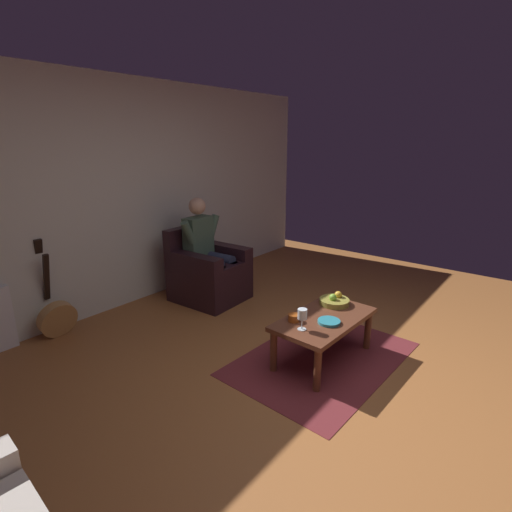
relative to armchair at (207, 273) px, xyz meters
name	(u,v)px	position (x,y,z in m)	size (l,w,h in m)	color
ground_plane	(354,397)	(0.70, 2.24, -0.32)	(7.43, 7.43, 0.00)	#9D5D2F
wall_back	(116,196)	(0.70, -0.67, 0.95)	(6.59, 0.06, 2.53)	silver
rug	(322,358)	(0.36, 1.78, -0.32)	(1.66, 1.13, 0.01)	maroon
armchair	(207,273)	(0.00, 0.00, 0.00)	(0.74, 0.81, 0.86)	black
person_seated	(207,247)	(0.00, 0.00, 0.33)	(0.62, 0.60, 1.22)	#435B47
coffee_table	(324,324)	(0.36, 1.78, 0.02)	(0.98, 0.57, 0.40)	brown
guitar	(57,315)	(1.60, -0.47, -0.10)	(0.36, 0.30, 0.97)	#B38047
wine_glass_near	(302,315)	(0.68, 1.75, 0.21)	(0.08, 0.08, 0.18)	silver
fruit_bowl	(335,301)	(0.05, 1.72, 0.12)	(0.27, 0.27, 0.11)	olive
decorative_dish	(329,322)	(0.44, 1.87, 0.10)	(0.19, 0.19, 0.02)	teal
candle_jar	(294,318)	(0.59, 1.62, 0.11)	(0.10, 0.10, 0.06)	#AA4D19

